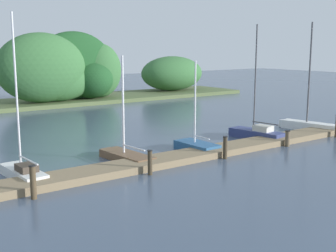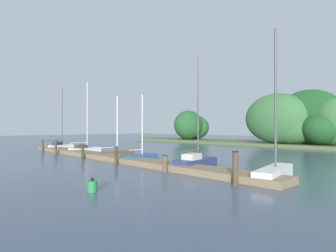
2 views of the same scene
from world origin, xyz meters
TOP-DOWN VIEW (x-y plane):
  - dock_pier at (0.00, 13.25)m, footprint 28.08×1.80m
  - far_shore at (2.88, 39.08)m, footprint 54.08×8.34m
  - sailboat_1 at (-7.53, 14.83)m, footprint 1.22×3.58m
  - sailboat_2 at (-2.11, 15.02)m, footprint 1.52×3.79m
  - sailboat_3 at (2.22, 14.48)m, footprint 1.35×2.93m
  - sailboat_4 at (7.50, 14.80)m, footprint 1.61×3.96m
  - sailboat_5 at (12.72, 14.66)m, footprint 1.66×4.49m
  - mooring_piling_1 at (-8.04, 11.93)m, footprint 0.27×0.27m
  - mooring_piling_2 at (-2.54, 12.01)m, footprint 0.24×0.24m
  - mooring_piling_3 at (2.32, 12.14)m, footprint 0.26×0.26m
  - mooring_piling_4 at (7.37, 12.15)m, footprint 0.31×0.31m

SIDE VIEW (x-z plane):
  - dock_pier at x=0.00m, z-range 0.00..0.35m
  - sailboat_2 at x=-2.11m, z-range -2.42..3.01m
  - sailboat_3 at x=2.22m, z-range -2.25..2.86m
  - sailboat_1 at x=-7.53m, z-range -3.28..4.05m
  - sailboat_4 at x=7.50m, z-range -3.21..4.04m
  - sailboat_5 at x=12.72m, z-range -3.33..4.21m
  - mooring_piling_4 at x=7.37m, z-range 0.01..0.97m
  - mooring_piling_2 at x=-2.54m, z-range 0.01..1.18m
  - mooring_piling_3 at x=2.32m, z-range 0.01..1.22m
  - mooring_piling_1 at x=-8.04m, z-range 0.01..1.36m
  - far_shore at x=2.88m, z-range -0.90..6.56m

